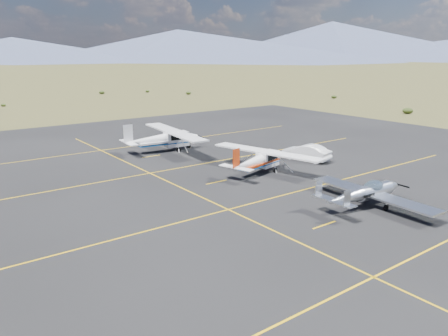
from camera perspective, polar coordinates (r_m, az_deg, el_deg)
name	(u,v)px	position (r m, az deg, el deg)	size (l,w,h in m)	color
ground	(314,200)	(31.09, 11.69, -4.09)	(1600.00, 1600.00, 0.00)	#383D1C
apron	(250,177)	(35.86, 3.37, -1.23)	(72.00, 72.00, 0.02)	black
aircraft_low_wing	(366,193)	(30.28, 18.08, -3.10)	(6.73, 9.40, 2.05)	silver
aircraft_cessna	(259,160)	(36.89, 4.66, 1.10)	(6.81, 10.45, 2.65)	white
aircraft_plain	(164,138)	(45.36, -7.89, 3.86)	(7.33, 12.16, 3.07)	white
sedan	(306,152)	(41.99, 10.69, 2.02)	(1.61, 4.61, 1.52)	white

